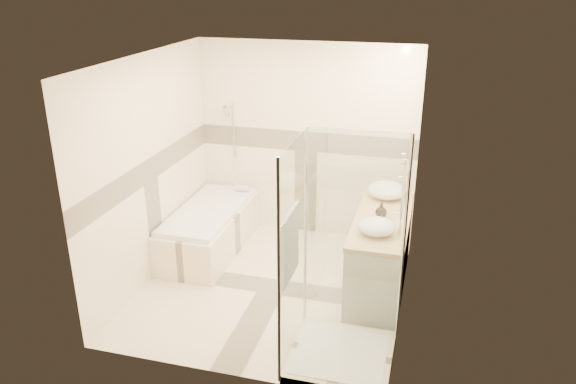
% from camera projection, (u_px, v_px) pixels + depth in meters
% --- Properties ---
extents(room, '(2.82, 3.02, 2.52)m').
position_uv_depth(room, '(278.00, 181.00, 5.78)').
color(room, '#F9E5C6').
rests_on(room, ground).
extents(bathtub, '(0.75, 1.70, 0.56)m').
position_uv_depth(bathtub, '(209.00, 227.00, 6.97)').
color(bathtub, '#FEEACB').
rests_on(bathtub, ground).
extents(vanity, '(0.58, 1.62, 0.85)m').
position_uv_depth(vanity, '(380.00, 253.00, 6.09)').
color(vanity, white).
rests_on(vanity, ground).
extents(shower_enclosure, '(0.96, 0.93, 2.04)m').
position_uv_depth(shower_enclosure, '(331.00, 306.00, 4.99)').
color(shower_enclosure, '#FEEACB').
rests_on(shower_enclosure, ground).
extents(vessel_sink_near, '(0.45, 0.45, 0.18)m').
position_uv_depth(vessel_sink_near, '(387.00, 190.00, 6.42)').
color(vessel_sink_near, white).
rests_on(vessel_sink_near, vanity).
extents(vessel_sink_far, '(0.38, 0.38, 0.15)m').
position_uv_depth(vessel_sink_far, '(377.00, 226.00, 5.55)').
color(vessel_sink_far, white).
rests_on(vessel_sink_far, vanity).
extents(faucet_near, '(0.12, 0.03, 0.28)m').
position_uv_depth(faucet_near, '(406.00, 186.00, 6.34)').
color(faucet_near, silver).
rests_on(faucet_near, vanity).
extents(faucet_far, '(0.10, 0.03, 0.25)m').
position_uv_depth(faucet_far, '(399.00, 222.00, 5.47)').
color(faucet_far, silver).
rests_on(faucet_far, vanity).
extents(amenity_bottle_a, '(0.08, 0.08, 0.16)m').
position_uv_depth(amenity_bottle_a, '(379.00, 217.00, 5.76)').
color(amenity_bottle_a, black).
rests_on(amenity_bottle_a, vanity).
extents(amenity_bottle_b, '(0.14, 0.14, 0.16)m').
position_uv_depth(amenity_bottle_b, '(381.00, 210.00, 5.91)').
color(amenity_bottle_b, black).
rests_on(amenity_bottle_b, vanity).
extents(folded_towels, '(0.18, 0.24, 0.07)m').
position_uv_depth(folded_towels, '(387.00, 192.00, 6.50)').
color(folded_towels, silver).
rests_on(folded_towels, vanity).
extents(rolled_towel, '(0.19, 0.09, 0.09)m').
position_uv_depth(rolled_towel, '(243.00, 188.00, 7.39)').
color(rolled_towel, silver).
rests_on(rolled_towel, bathtub).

